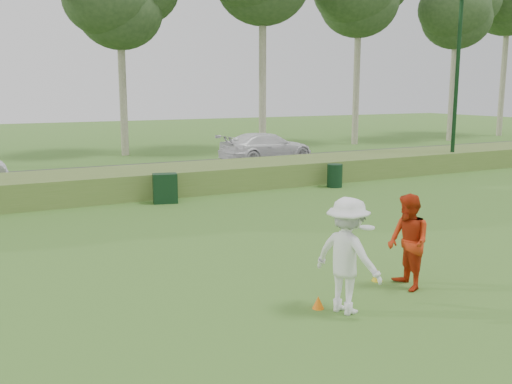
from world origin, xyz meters
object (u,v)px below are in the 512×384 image
cone_orange (318,302)px  utility_cabinet (165,188)px  lamp_post (459,49)px  player_red (408,242)px  player_white (348,256)px  cone_yellow (377,275)px  trash_bin (335,176)px  car_right (266,147)px

cone_orange → utility_cabinet: 10.37m
lamp_post → player_red: lamp_post is taller
player_white → utility_cabinet: player_white is taller
cone_yellow → utility_cabinet: bearing=97.4°
cone_yellow → utility_cabinet: (-1.26, 9.66, 0.38)m
cone_yellow → cone_orange: bearing=-160.0°
player_red → trash_bin: (5.48, 10.23, -0.48)m
player_red → utility_cabinet: 10.37m
trash_bin → car_right: (1.18, 7.87, 0.36)m
lamp_post → utility_cabinet: lamp_post is taller
cone_orange → player_red: bearing=2.4°
cone_orange → car_right: size_ratio=0.04×
player_red → cone_yellow: (-0.23, 0.60, -0.81)m
player_red → trash_bin: player_red is taller
trash_bin → lamp_post: bearing=8.5°
player_white → trash_bin: size_ratio=2.23×
player_white → lamp_post: bearing=-70.2°
lamp_post → utility_cabinet: size_ratio=8.10×
cone_orange → cone_yellow: 2.00m
cone_orange → utility_cabinet: utility_cabinet is taller
car_right → player_red: bearing=153.3°
cone_yellow → player_white: bearing=-146.1°
cone_yellow → trash_bin: bearing=59.3°
lamp_post → trash_bin: 9.12m
player_white → player_red: (1.75, 0.43, -0.09)m
player_white → player_red: 1.81m
player_red → car_right: size_ratio=0.36×
cone_orange → cone_yellow: cone_yellow is taller
player_red → utility_cabinet: (-1.49, 10.25, -0.43)m
lamp_post → trash_bin: (-7.46, -1.11, -5.14)m
utility_cabinet → player_white: bearing=-78.3°
player_white → trash_bin: player_white is taller
player_red → cone_orange: player_red is taller
cone_orange → cone_yellow: size_ratio=0.94×
lamp_post → car_right: (-6.27, 6.76, -4.78)m
lamp_post → utility_cabinet: (-14.42, -1.09, -5.09)m
trash_bin → car_right: bearing=81.5°
player_red → cone_orange: 2.26m
utility_cabinet → cone_yellow: bearing=-69.4°
trash_bin → car_right: 7.97m
player_white → utility_cabinet: (0.26, 10.68, -0.51)m
cone_orange → cone_yellow: (1.88, 0.68, 0.01)m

